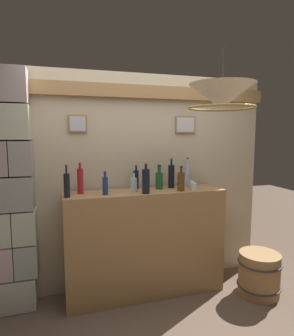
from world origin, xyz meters
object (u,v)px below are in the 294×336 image
Objects in this scene: liquor_bottle_rum at (80,181)px; liquor_bottle_vodka at (171,176)px; liquor_bottle_sherry at (159,180)px; liquor_bottle_rye at (187,175)px; liquor_bottle_brandy at (181,181)px; wooden_barrel at (259,274)px; liquor_bottle_port at (134,184)px; glass_tumbler_rocks at (192,185)px; pendant_lamp at (222,97)px; liquor_bottle_bourbon at (67,185)px; glass_tumbler_highball at (194,187)px; liquor_bottle_whiskey at (105,185)px; liquor_bottle_vermouth at (136,179)px; liquor_bottle_amaro at (146,181)px; glass_tumbler_shot at (183,183)px.

liquor_bottle_vodka is at bearing 1.93° from liquor_bottle_rum.
liquor_bottle_rye is at bearing 14.65° from liquor_bottle_sherry.
liquor_bottle_brandy is 0.57× the size of wooden_barrel.
liquor_bottle_sherry is at bearing 10.54° from liquor_bottle_port.
glass_tumbler_rocks is 1.30m from pendant_lamp.
liquor_bottle_brandy is 0.53× the size of pendant_lamp.
pendant_lamp is at bearing -45.98° from liquor_bottle_rum.
liquor_bottle_bourbon is (-1.35, -0.23, -0.01)m from liquor_bottle_rye.
glass_tumbler_highball is at bearing 157.76° from wooden_barrel.
glass_tumbler_highball is at bearing -24.97° from liquor_bottle_sherry.
liquor_bottle_whiskey is 3.12× the size of glass_tumbler_rocks.
liquor_bottle_bourbon is 2.25m from wooden_barrel.
liquor_bottle_rum is 1.34× the size of liquor_bottle_whiskey.
liquor_bottle_rum is 1.04m from liquor_bottle_brandy.
liquor_bottle_vermouth reaches higher than glass_tumbler_highball.
pendant_lamp is (-0.24, -0.97, 0.83)m from glass_tumbler_rocks.
glass_tumbler_highball is at bearing 2.03° from liquor_bottle_amaro.
liquor_bottle_vodka is at bearing 14.25° from liquor_bottle_sherry.
liquor_bottle_amaro is at bearing -166.26° from glass_tumbler_rocks.
liquor_bottle_amaro is 1.31× the size of liquor_bottle_whiskey.
liquor_bottle_rum is 0.27m from liquor_bottle_whiskey.
liquor_bottle_rum is 0.68× the size of wooden_barrel.
liquor_bottle_port is (-0.46, -0.10, -0.06)m from liquor_bottle_vodka.
liquor_bottle_port is 0.68× the size of liquor_bottle_bourbon.
liquor_bottle_port is 0.32m from liquor_bottle_whiskey.
liquor_bottle_vermouth is 1.00× the size of liquor_bottle_brandy.
liquor_bottle_whiskey reaches higher than glass_tumbler_shot.
pendant_lamp reaches higher than liquor_bottle_brandy.
liquor_bottle_rum is 1.22m from liquor_bottle_rye.
liquor_bottle_vodka reaches higher than liquor_bottle_rye.
liquor_bottle_port is 0.91× the size of liquor_bottle_whiskey.
liquor_bottle_sherry is at bearing 174.79° from glass_tumbler_rocks.
liquor_bottle_rum is 1.19m from glass_tumbler_highball.
liquor_bottle_rye is 1.23× the size of liquor_bottle_sherry.
liquor_bottle_vermouth is 1.24× the size of liquor_bottle_port.
wooden_barrel is (1.24, -0.52, -1.02)m from liquor_bottle_vermouth.
liquor_bottle_port is 0.55m from liquor_bottle_rum.
pendant_lamp is at bearing -82.28° from liquor_bottle_sherry.
glass_tumbler_shot is 1.33m from pendant_lamp.
liquor_bottle_amaro reaches higher than glass_tumbler_rocks.
pendant_lamp is at bearing -102.45° from liquor_bottle_rye.
glass_tumbler_rocks is at bearing 75.92° from pendant_lamp.
glass_tumbler_shot is (0.53, -0.05, -0.06)m from liquor_bottle_vermouth.
glass_tumbler_highball is (0.95, -0.04, -0.06)m from liquor_bottle_whiskey.
glass_tumbler_rocks is 0.11m from glass_tumbler_shot.
liquor_bottle_brandy is 3.53× the size of glass_tumbler_rocks.
liquor_bottle_vermouth is at bearing 156.89° from glass_tumbler_highball.
pendant_lamp reaches higher than glass_tumbler_shot.
liquor_bottle_sherry is at bearing 40.96° from liquor_bottle_amaro.
liquor_bottle_bourbon is 1.59m from pendant_lamp.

